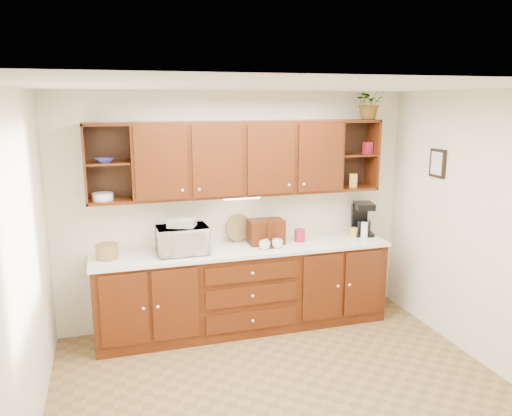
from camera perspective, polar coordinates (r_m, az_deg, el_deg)
floor at (r=4.58m, az=3.85°, el=-20.93°), size 4.00×4.00×0.00m
ceiling at (r=3.84m, az=4.42°, el=13.65°), size 4.00×4.00×0.00m
back_wall at (r=5.64m, az=-2.19°, el=-0.12°), size 4.00×0.00×4.00m
left_wall at (r=3.83m, az=-25.38°, el=-7.29°), size 0.00×3.50×3.50m
right_wall at (r=5.07m, az=25.82°, el=-2.76°), size 0.00×3.50×3.50m
base_cabinets at (r=5.60m, az=-1.33°, el=-9.28°), size 3.20×0.60×0.90m
countertop at (r=5.44m, az=-1.33°, el=-4.70°), size 3.24×0.64×0.04m
upper_cabinets at (r=5.39m, az=-1.70°, el=5.70°), size 3.20×0.33×0.80m
undercabinet_light at (r=5.40m, az=-1.63°, el=1.18°), size 0.40×0.05×0.02m
framed_picture at (r=5.64m, az=20.05°, el=4.82°), size 0.03×0.24×0.30m
wicker_basket at (r=5.25m, az=-16.66°, el=-4.79°), size 0.27×0.27×0.15m
microwave at (r=5.24m, az=-8.42°, el=-3.64°), size 0.53×0.37×0.29m
towel_stack at (r=5.19m, az=-8.48°, el=-1.67°), size 0.33×0.29×0.08m
wine_bottle at (r=5.36m, az=-6.66°, el=-3.29°), size 0.07×0.07×0.28m
woven_tray at (r=5.67m, az=-2.00°, el=-3.71°), size 0.32×0.17×0.31m
bread_box at (r=5.55m, az=1.14°, el=-2.71°), size 0.39×0.24×0.27m
mug_tree at (r=5.41m, az=1.53°, el=-4.03°), size 0.31×0.30×0.33m
canister_red at (r=5.66m, az=5.01°, el=-3.13°), size 0.15×0.15×0.14m
canister_white at (r=5.90m, az=12.28°, el=-2.50°), size 0.10×0.10×0.19m
canister_yellow at (r=5.94m, az=11.12°, el=-2.74°), size 0.10×0.10×0.11m
coffee_maker at (r=6.04m, az=12.07°, el=-1.24°), size 0.27×0.31×0.39m
bowl_stack at (r=5.16m, az=-16.99°, el=5.22°), size 0.22×0.22×0.04m
plate_stack at (r=5.25m, az=-17.13°, el=1.27°), size 0.26×0.26×0.07m
pantry_box_yellow at (r=5.89m, az=11.04°, el=3.12°), size 0.11×0.09×0.15m
pantry_box_red at (r=5.93m, az=12.64°, el=6.72°), size 0.10×0.09×0.13m
potted_plant at (r=5.89m, az=12.89°, el=11.70°), size 0.38×0.33×0.38m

